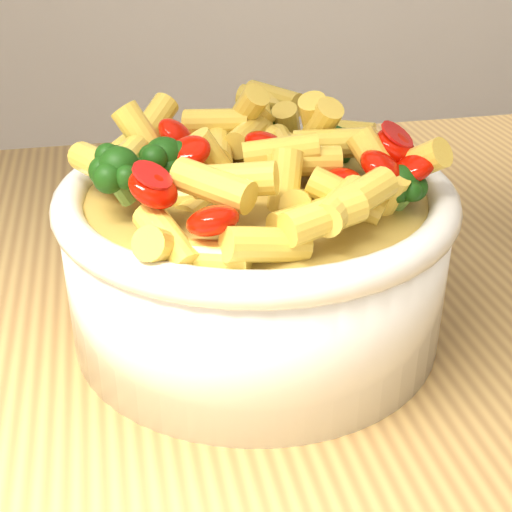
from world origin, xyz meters
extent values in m
cube|color=tan|center=(0.00, 0.00, 0.88)|extent=(1.20, 0.80, 0.04)
cylinder|color=white|center=(-0.10, -0.04, 0.95)|extent=(0.27, 0.27, 0.11)
ellipsoid|color=white|center=(-0.10, -0.04, 0.92)|extent=(0.24, 0.24, 0.04)
torus|color=white|center=(-0.10, -0.04, 1.01)|extent=(0.27, 0.27, 0.02)
ellipsoid|color=gold|center=(-0.10, -0.04, 1.01)|extent=(0.23, 0.23, 0.03)
camera|label=1|loc=(-0.19, -0.48, 1.20)|focal=50.00mm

